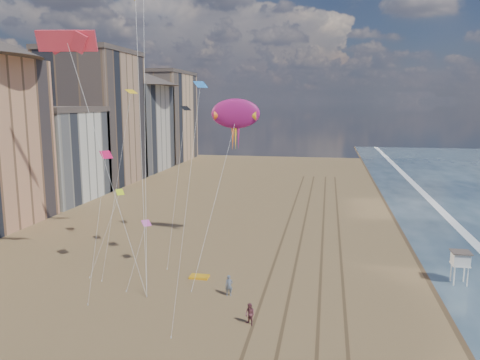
# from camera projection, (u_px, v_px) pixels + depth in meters

# --- Properties ---
(wet_sand) EXTENTS (260.00, 260.00, 0.00)m
(wet_sand) POSITION_uv_depth(u_px,v_px,m) (439.00, 239.00, 61.37)
(wet_sand) COLOR #42301E
(wet_sand) RESTS_ON ground
(foam) EXTENTS (260.00, 260.00, 0.00)m
(foam) POSITION_uv_depth(u_px,v_px,m) (473.00, 241.00, 60.60)
(foam) COLOR white
(foam) RESTS_ON ground
(tracks) EXTENTS (7.68, 120.00, 0.01)m
(tracks) POSITION_uv_depth(u_px,v_px,m) (309.00, 256.00, 54.68)
(tracks) COLOR brown
(tracks) RESTS_ON ground
(buildings) EXTENTS (34.72, 131.35, 29.00)m
(buildings) POSITION_uv_depth(u_px,v_px,m) (80.00, 123.00, 95.76)
(buildings) COLOR #C6B284
(buildings) RESTS_ON ground
(lifeguard_stand) EXTENTS (1.84, 1.84, 3.32)m
(lifeguard_stand) POSITION_uv_depth(u_px,v_px,m) (460.00, 259.00, 46.07)
(lifeguard_stand) COLOR silver
(lifeguard_stand) RESTS_ON ground
(grounded_kite) EXTENTS (1.94, 1.24, 0.22)m
(grounded_kite) POSITION_uv_depth(u_px,v_px,m) (199.00, 277.00, 48.02)
(grounded_kite) COLOR orange
(grounded_kite) RESTS_ON ground
(show_kite) EXTENTS (5.15, 7.90, 21.24)m
(show_kite) POSITION_uv_depth(u_px,v_px,m) (235.00, 114.00, 55.68)
(show_kite) COLOR #951662
(show_kite) RESTS_ON ground
(kite_flyer_a) EXTENTS (0.80, 0.60, 1.98)m
(kite_flyer_a) POSITION_uv_depth(u_px,v_px,m) (229.00, 286.00, 43.45)
(kite_flyer_a) COLOR slate
(kite_flyer_a) RESTS_ON ground
(kite_flyer_b) EXTENTS (1.11, 1.05, 1.81)m
(kite_flyer_b) POSITION_uv_depth(u_px,v_px,m) (250.00, 314.00, 37.78)
(kite_flyer_b) COLOR brown
(kite_flyer_b) RESTS_ON ground
(small_kites) EXTENTS (14.40, 14.33, 15.23)m
(small_kites) POSITION_uv_depth(u_px,v_px,m) (149.00, 138.00, 50.53)
(small_kites) COLOR #CF50A9
(small_kites) RESTS_ON ground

